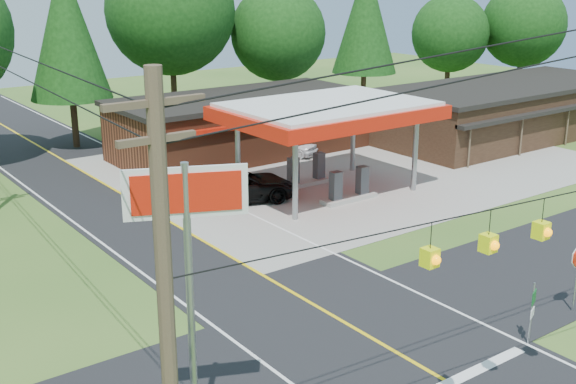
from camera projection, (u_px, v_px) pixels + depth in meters
ground at (366, 335)px, 23.58m from camera, size 120.00×120.00×0.00m
main_highway at (366, 335)px, 23.58m from camera, size 8.00×120.00×0.02m
cross_road at (366, 335)px, 23.58m from camera, size 70.00×7.00×0.02m
lane_center_yellow at (366, 334)px, 23.58m from camera, size 0.15×110.00×0.00m
gas_canopy at (328, 114)px, 37.42m from camera, size 10.60×7.40×4.88m
convenience_store at (241, 124)px, 46.36m from camera, size 16.40×7.55×3.80m
strip_building at (508, 110)px, 51.17m from camera, size 20.40×8.75×3.80m
utility_pole_near_left at (168, 337)px, 12.82m from camera, size 1.80×0.30×10.00m
overhead_beacons at (518, 208)px, 16.57m from camera, size 17.04×2.04×1.03m
treeline_backdrop at (91, 43)px, 40.31m from camera, size 70.27×51.59×13.30m
suv_car at (241, 186)px, 37.05m from camera, size 7.29×7.29×1.59m
sedan_car at (284, 143)px, 46.31m from camera, size 6.00×6.00×1.50m
big_stop_sign at (188, 242)px, 16.18m from camera, size 2.55×1.22×7.44m
route_sign_post at (532, 308)px, 22.65m from camera, size 0.41×0.20×2.13m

